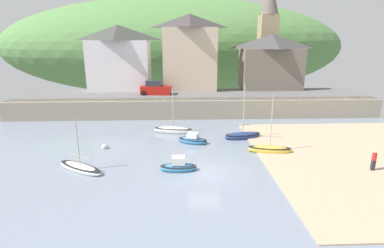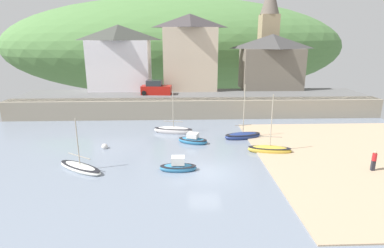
{
  "view_description": "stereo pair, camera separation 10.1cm",
  "coord_description": "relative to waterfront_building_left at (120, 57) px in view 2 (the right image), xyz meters",
  "views": [
    {
      "loc": [
        -1.9,
        -22.01,
        10.16
      ],
      "look_at": [
        -0.73,
        7.14,
        1.89
      ],
      "focal_mm": 28.99,
      "sensor_mm": 36.0,
      "label": 1
    },
    {
      "loc": [
        -1.8,
        -22.02,
        10.16
      ],
      "look_at": [
        -0.73,
        7.14,
        1.89
      ],
      "focal_mm": 28.99,
      "sensor_mm": 36.0,
      "label": 2
    }
  ],
  "objects": [
    {
      "name": "person_on_slipway",
      "position": [
        23.86,
        -25.51,
        -6.2
      ],
      "size": [
        0.34,
        0.34,
        1.62
      ],
      "color": "#282833",
      "rests_on": "ground"
    },
    {
      "name": "sailboat_blue_trim",
      "position": [
        1.01,
        -24.4,
        -6.96
      ],
      "size": [
        4.37,
        3.45,
        4.35
      ],
      "rotation": [
        0.0,
        0.0,
        -0.59
      ],
      "color": "white",
      "rests_on": "ground"
    },
    {
      "name": "hillside_backdrop",
      "position": [
        7.37,
        30.0,
        0.62
      ],
      "size": [
        80.0,
        44.0,
        22.27
      ],
      "color": "#548245",
      "rests_on": "ground"
    },
    {
      "name": "waterfront_building_right",
      "position": [
        22.75,
        0.0,
        -0.66
      ],
      "size": [
        9.21,
        5.46,
        8.1
      ],
      "color": "#71685B",
      "rests_on": "ground"
    },
    {
      "name": "church_with_spire",
      "position": [
        23.11,
        4.0,
        3.61
      ],
      "size": [
        3.0,
        3.0,
        16.29
      ],
      "color": "tan",
      "rests_on": "ground"
    },
    {
      "name": "sailboat_white_hull",
      "position": [
        15.36,
        -16.95,
        -6.9
      ],
      "size": [
        4.1,
        2.12,
        5.77
      ],
      "rotation": [
        0.0,
        0.0,
        0.21
      ],
      "color": "navy",
      "rests_on": "ground"
    },
    {
      "name": "waterfront_building_centre",
      "position": [
        10.41,
        0.0,
        0.76
      ],
      "size": [
        8.03,
        6.21,
        10.93
      ],
      "color": "beige",
      "rests_on": "ground"
    },
    {
      "name": "motorboat_with_cabin",
      "position": [
        8.72,
        -24.72,
        -6.87
      ],
      "size": [
        2.92,
        1.2,
        1.29
      ],
      "rotation": [
        0.0,
        0.0,
        -0.02
      ],
      "color": "teal",
      "rests_on": "ground"
    },
    {
      "name": "fishing_boat_green",
      "position": [
        8.14,
        -14.92,
        -6.87
      ],
      "size": [
        4.41,
        1.8,
        4.81
      ],
      "rotation": [
        0.0,
        0.0,
        -0.19
      ],
      "color": "silver",
      "rests_on": "ground"
    },
    {
      "name": "mooring_buoy",
      "position": [
        1.78,
        -19.51,
        -7.01
      ],
      "size": [
        0.58,
        0.58,
        0.58
      ],
      "color": "silver",
      "rests_on": "ground"
    },
    {
      "name": "sailboat_far_left",
      "position": [
        10.13,
        -18.23,
        -6.89
      ],
      "size": [
        3.23,
        2.29,
        1.19
      ],
      "rotation": [
        0.0,
        0.0,
        -0.37
      ],
      "color": "teal",
      "rests_on": "ground"
    },
    {
      "name": "quay_seawall",
      "position": [
        10.79,
        -7.7,
        -5.82
      ],
      "size": [
        48.0,
        9.4,
        2.4
      ],
      "color": "gray",
      "rests_on": "ground"
    },
    {
      "name": "rowboat_small_beached",
      "position": [
        16.99,
        -21.12,
        -6.89
      ],
      "size": [
        4.06,
        1.82,
        5.52
      ],
      "rotation": [
        0.0,
        0.0,
        -0.18
      ],
      "color": "gold",
      "rests_on": "ground"
    },
    {
      "name": "waterfront_building_left",
      "position": [
        0.0,
        0.0,
        0.0
      ],
      "size": [
        9.06,
        5.73,
        9.41
      ],
      "color": "white",
      "rests_on": "ground"
    },
    {
      "name": "parked_car_near_slipway",
      "position": [
        5.55,
        -4.5,
        -3.98
      ],
      "size": [
        4.24,
        2.08,
        1.95
      ],
      "rotation": [
        0.0,
        0.0,
        -0.09
      ],
      "color": "#AE1912",
      "rests_on": "ground"
    }
  ]
}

